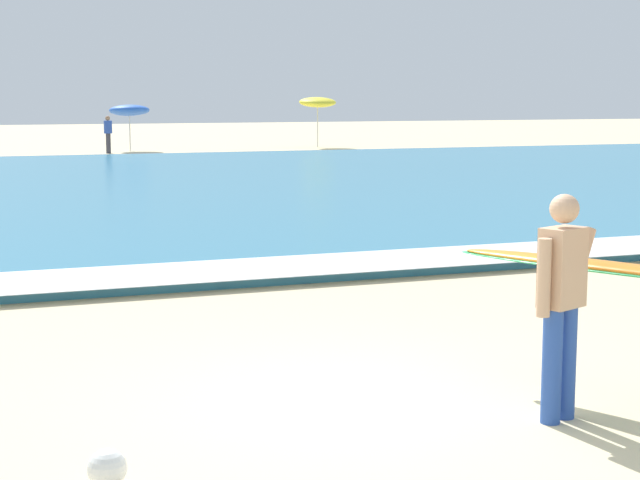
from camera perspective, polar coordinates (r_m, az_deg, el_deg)
The scene contains 8 objects.
ground_plane at distance 8.27m, azimuth 2.34°, elevation -9.10°, with size 160.00×160.00×0.00m, color beige.
sea at distance 26.59m, azimuth -13.67°, elevation 2.79°, with size 120.00×28.00×0.14m, color teal.
surf_foam at distance 13.46m, azimuth -6.92°, elevation -1.77°, with size 120.00×1.62×0.01m, color white.
surfer_with_board at distance 8.00m, azimuth 14.51°, elevation -2.29°, with size 1.42×2.70×1.73m.
beach_umbrella_2 at distance 45.47m, azimuth -10.67°, elevation 7.17°, with size 1.76×1.79×2.08m.
beach_umbrella_3 at distance 47.93m, azimuth -0.14°, elevation 7.74°, with size 1.73×1.76×2.39m.
beachgoer_near_row_left at distance 43.84m, azimuth -11.82°, elevation 5.89°, with size 0.32×0.20×1.58m.
beach_ball at distance 6.67m, azimuth -11.88°, elevation -12.44°, with size 0.25×0.25×0.25m, color white.
Camera 1 is at (-3.06, -7.29, 2.45)m, focal length 56.95 mm.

